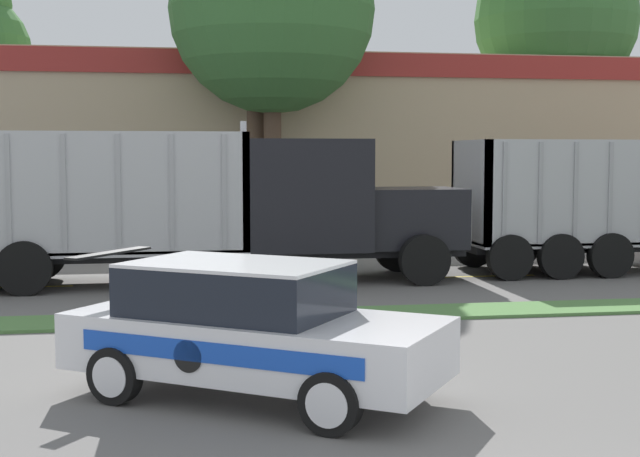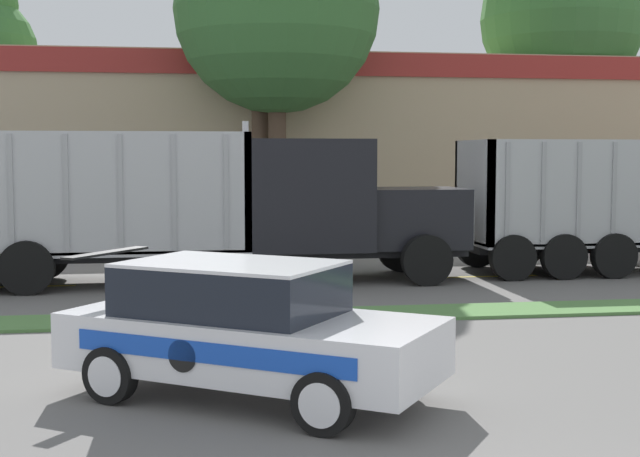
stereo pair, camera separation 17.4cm
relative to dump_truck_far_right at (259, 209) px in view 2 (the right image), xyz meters
The scene contains 8 objects.
grass_verge 5.11m from the dump_truck_far_right, 74.67° to the right, with size 120.00×1.34×0.06m, color #517F42.
centre_line_3 5.56m from the dump_truck_far_right, behind, with size 2.40×0.14×0.01m, color yellow.
centre_line_4 1.68m from the dump_truck_far_right, ahead, with size 2.40×0.14×0.01m, color yellow.
centre_line_5 5.74m from the dump_truck_far_right, ahead, with size 2.40×0.14×0.01m, color yellow.
dump_truck_far_right is the anchor object (origin of this frame).
rally_car 9.86m from the dump_truck_far_right, 95.95° to the right, with size 4.73×4.06×1.66m.
store_building_backdrop 16.26m from the dump_truck_far_right, 98.40° to the left, with size 38.64×12.10×6.45m.
tree_behind_far_right 19.83m from the dump_truck_far_right, 45.35° to the left, with size 6.32×6.32×12.89m.
Camera 2 is at (-3.02, -5.07, 2.89)m, focal length 50.00 mm.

